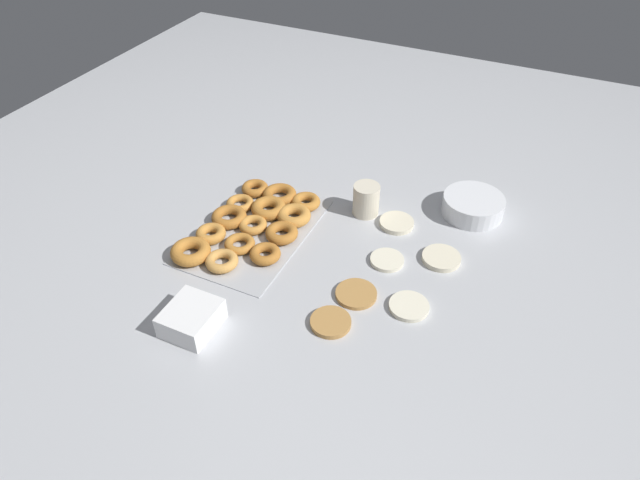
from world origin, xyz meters
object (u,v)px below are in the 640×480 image
object	(u,v)px
pancake_0	(409,306)
paper_cup	(366,200)
pancake_1	(356,294)
donut_tray	(253,224)
batter_bowl	(473,206)
pancake_4	(387,260)
pancake_2	(441,258)
pancake_3	(397,223)
container_stack	(191,318)
pancake_5	(331,322)

from	to	relation	value
pancake_0	paper_cup	distance (m)	0.40
pancake_0	pancake_1	bearing A→B (deg)	-83.45
donut_tray	paper_cup	distance (m)	0.34
paper_cup	pancake_1	bearing A→B (deg)	17.86
donut_tray	batter_bowl	distance (m)	0.65
pancake_0	pancake_4	bearing A→B (deg)	-142.02
pancake_2	pancake_4	bearing A→B (deg)	-62.32
pancake_3	container_stack	world-z (taller)	container_stack
pancake_4	pancake_3	bearing A→B (deg)	-169.64
batter_bowl	pancake_5	bearing A→B (deg)	-19.08
pancake_1	pancake_3	bearing A→B (deg)	-179.45
pancake_3	donut_tray	xyz separation A→B (m)	(0.19, -0.37, 0.01)
container_stack	paper_cup	bearing A→B (deg)	160.87
pancake_1	paper_cup	bearing A→B (deg)	-162.14
container_stack	donut_tray	bearing A→B (deg)	-171.29
pancake_2	donut_tray	distance (m)	0.54
pancake_3	batter_bowl	size ratio (longest dim) A/B	0.55
donut_tray	batter_bowl	world-z (taller)	batter_bowl
pancake_1	pancake_5	world-z (taller)	pancake_5
pancake_0	pancake_2	xyz separation A→B (m)	(-0.21, 0.02, 0.00)
pancake_2	donut_tray	xyz separation A→B (m)	(0.10, -0.53, 0.01)
pancake_0	pancake_2	distance (m)	0.21
batter_bowl	container_stack	xyz separation A→B (m)	(0.72, -0.49, 0.00)
pancake_1	pancake_3	distance (m)	0.31
pancake_3	paper_cup	bearing A→B (deg)	-98.89
pancake_3	paper_cup	distance (m)	0.11
batter_bowl	pancake_0	bearing A→B (deg)	-5.97
pancake_0	pancake_4	world-z (taller)	same
donut_tray	batter_bowl	size ratio (longest dim) A/B	2.52
pancake_3	pancake_0	bearing A→B (deg)	24.60
pancake_2	container_stack	distance (m)	0.67
donut_tray	paper_cup	bearing A→B (deg)	128.21
pancake_4	donut_tray	size ratio (longest dim) A/B	0.20
pancake_2	container_stack	bearing A→B (deg)	-44.17
pancake_0	pancake_3	distance (m)	0.33
pancake_1	container_stack	world-z (taller)	container_stack
batter_bowl	container_stack	world-z (taller)	container_stack
pancake_4	pancake_0	bearing A→B (deg)	37.98
pancake_2	container_stack	world-z (taller)	container_stack
pancake_3	pancake_5	world-z (taller)	pancake_3
pancake_0	pancake_4	xyz separation A→B (m)	(-0.14, -0.11, -0.00)
container_stack	paper_cup	size ratio (longest dim) A/B	1.35
donut_tray	pancake_0	bearing A→B (deg)	77.99
pancake_3	donut_tray	size ratio (longest dim) A/B	0.22
pancake_0	batter_bowl	distance (m)	0.45
pancake_4	container_stack	distance (m)	0.54
pancake_0	pancake_5	world-z (taller)	same
pancake_5	batter_bowl	distance (m)	0.61
pancake_5	donut_tray	world-z (taller)	donut_tray
pancake_3	donut_tray	world-z (taller)	donut_tray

